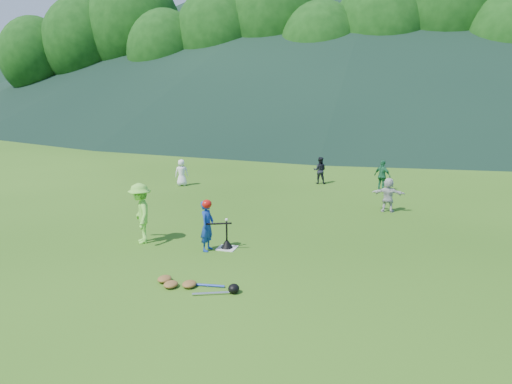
# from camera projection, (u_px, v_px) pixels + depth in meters

# --- Properties ---
(ground) EXTENTS (120.00, 120.00, 0.00)m
(ground) POSITION_uv_depth(u_px,v_px,m) (227.00, 248.00, 12.32)
(ground) COLOR #295312
(ground) RESTS_ON ground
(home_plate) EXTENTS (0.45, 0.45, 0.02)m
(home_plate) POSITION_uv_depth(u_px,v_px,m) (227.00, 248.00, 12.32)
(home_plate) COLOR silver
(home_plate) RESTS_ON ground
(baseball) EXTENTS (0.08, 0.08, 0.08)m
(baseball) POSITION_uv_depth(u_px,v_px,m) (227.00, 220.00, 12.16)
(baseball) COLOR white
(baseball) RESTS_ON batting_tee
(batter_child) EXTENTS (0.32, 0.47, 1.24)m
(batter_child) POSITION_uv_depth(u_px,v_px,m) (207.00, 226.00, 12.06)
(batter_child) COLOR navy
(batter_child) RESTS_ON ground
(adult_coach) EXTENTS (1.04, 1.14, 1.54)m
(adult_coach) POSITION_uv_depth(u_px,v_px,m) (140.00, 213.00, 12.62)
(adult_coach) COLOR #7DE142
(adult_coach) RESTS_ON ground
(fielder_a) EXTENTS (0.60, 0.51, 1.05)m
(fielder_a) POSITION_uv_depth(u_px,v_px,m) (182.00, 173.00, 19.64)
(fielder_a) COLOR white
(fielder_a) RESTS_ON ground
(fielder_b) EXTENTS (0.56, 0.45, 1.08)m
(fielder_b) POSITION_uv_depth(u_px,v_px,m) (320.00, 170.00, 20.05)
(fielder_b) COLOR black
(fielder_b) RESTS_ON ground
(fielder_c) EXTENTS (0.74, 0.61, 1.19)m
(fielder_c) POSITION_uv_depth(u_px,v_px,m) (382.00, 176.00, 18.57)
(fielder_c) COLOR #217044
(fielder_c) RESTS_ON ground
(fielder_d) EXTENTS (1.03, 0.35, 1.10)m
(fielder_d) POSITION_uv_depth(u_px,v_px,m) (388.00, 195.00, 15.68)
(fielder_d) COLOR silver
(fielder_d) RESTS_ON ground
(batting_tee) EXTENTS (0.30, 0.30, 0.68)m
(batting_tee) POSITION_uv_depth(u_px,v_px,m) (227.00, 243.00, 12.29)
(batting_tee) COLOR black
(batting_tee) RESTS_ON home_plate
(batter_gear) EXTENTS (0.72, 0.26, 0.60)m
(batter_gear) POSITION_uv_depth(u_px,v_px,m) (208.00, 206.00, 11.94)
(batter_gear) COLOR #BB120C
(batter_gear) RESTS_ON ground
(equipment_pile) EXTENTS (1.80, 0.66, 0.19)m
(equipment_pile) POSITION_uv_depth(u_px,v_px,m) (189.00, 284.00, 9.98)
(equipment_pile) COLOR olive
(equipment_pile) RESTS_ON ground
(outfield_fence) EXTENTS (70.07, 0.08, 1.33)m
(outfield_fence) POSITION_uv_depth(u_px,v_px,m) (351.00, 126.00, 38.35)
(outfield_fence) COLOR gray
(outfield_fence) RESTS_ON ground
(tree_line) EXTENTS (70.04, 11.40, 14.82)m
(tree_line) POSITION_uv_depth(u_px,v_px,m) (365.00, 31.00, 42.11)
(tree_line) COLOR #382314
(tree_line) RESTS_ON ground
(distant_hills) EXTENTS (155.00, 140.00, 32.00)m
(distant_hills) POSITION_uv_depth(u_px,v_px,m) (344.00, 18.00, 87.70)
(distant_hills) COLOR black
(distant_hills) RESTS_ON ground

